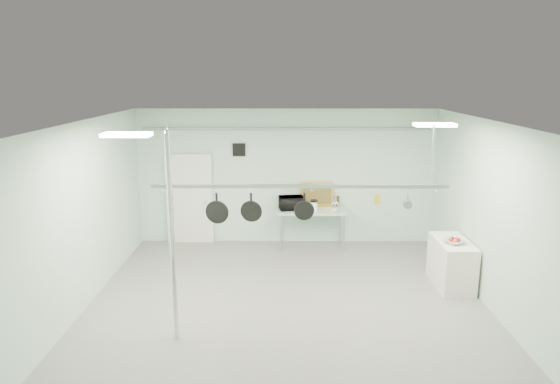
{
  "coord_description": "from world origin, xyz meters",
  "views": [
    {
      "loc": [
        -0.07,
        -7.57,
        3.96
      ],
      "look_at": [
        -0.12,
        1.0,
        1.94
      ],
      "focal_mm": 32.0,
      "sensor_mm": 36.0,
      "label": 1
    }
  ],
  "objects_px": {
    "prep_table": "(312,213)",
    "skillet_mid": "(251,208)",
    "pot_rack": "(300,184)",
    "microwave": "(291,203)",
    "chrome_pole": "(172,239)",
    "skillet_left": "(217,208)",
    "fruit_bowl": "(454,241)",
    "skillet_right": "(304,206)",
    "side_cabinet": "(451,263)",
    "coffee_canister": "(314,206)"
  },
  "relations": [
    {
      "from": "side_cabinet",
      "to": "skillet_left",
      "type": "bearing_deg",
      "value": -165.65
    },
    {
      "from": "skillet_mid",
      "to": "side_cabinet",
      "type": "bearing_deg",
      "value": 26.37
    },
    {
      "from": "coffee_canister",
      "to": "prep_table",
      "type": "bearing_deg",
      "value": 109.25
    },
    {
      "from": "side_cabinet",
      "to": "coffee_canister",
      "type": "bearing_deg",
      "value": 140.3
    },
    {
      "from": "chrome_pole",
      "to": "skillet_left",
      "type": "xyz_separation_m",
      "value": [
        0.55,
        0.9,
        0.23
      ]
    },
    {
      "from": "pot_rack",
      "to": "skillet_mid",
      "type": "xyz_separation_m",
      "value": [
        -0.79,
        0.0,
        -0.39
      ]
    },
    {
      "from": "skillet_right",
      "to": "skillet_mid",
      "type": "bearing_deg",
      "value": 178.14
    },
    {
      "from": "side_cabinet",
      "to": "coffee_canister",
      "type": "height_order",
      "value": "coffee_canister"
    },
    {
      "from": "chrome_pole",
      "to": "coffee_canister",
      "type": "bearing_deg",
      "value": 60.18
    },
    {
      "from": "coffee_canister",
      "to": "skillet_left",
      "type": "xyz_separation_m",
      "value": [
        -1.79,
        -3.18,
        0.81
      ]
    },
    {
      "from": "prep_table",
      "to": "coffee_canister",
      "type": "height_order",
      "value": "coffee_canister"
    },
    {
      "from": "side_cabinet",
      "to": "microwave",
      "type": "xyz_separation_m",
      "value": [
        -3.03,
        2.23,
        0.61
      ]
    },
    {
      "from": "fruit_bowl",
      "to": "skillet_right",
      "type": "bearing_deg",
      "value": -161.5
    },
    {
      "from": "chrome_pole",
      "to": "side_cabinet",
      "type": "xyz_separation_m",
      "value": [
        4.85,
        2.0,
        -1.15
      ]
    },
    {
      "from": "prep_table",
      "to": "side_cabinet",
      "type": "xyz_separation_m",
      "value": [
        2.55,
        -2.2,
        -0.38
      ]
    },
    {
      "from": "prep_table",
      "to": "fruit_bowl",
      "type": "xyz_separation_m",
      "value": [
        2.51,
        -2.35,
        0.11
      ]
    },
    {
      "from": "fruit_bowl",
      "to": "pot_rack",
      "type": "bearing_deg",
      "value": -161.96
    },
    {
      "from": "prep_table",
      "to": "pot_rack",
      "type": "relative_size",
      "value": 0.33
    },
    {
      "from": "skillet_left",
      "to": "coffee_canister",
      "type": "bearing_deg",
      "value": 69.74
    },
    {
      "from": "chrome_pole",
      "to": "fruit_bowl",
      "type": "bearing_deg",
      "value": 21.01
    },
    {
      "from": "prep_table",
      "to": "coffee_canister",
      "type": "distance_m",
      "value": 0.22
    },
    {
      "from": "prep_table",
      "to": "chrome_pole",
      "type": "bearing_deg",
      "value": -118.71
    },
    {
      "from": "prep_table",
      "to": "skillet_mid",
      "type": "xyz_separation_m",
      "value": [
        -1.19,
        -3.3,
        1.01
      ]
    },
    {
      "from": "prep_table",
      "to": "pot_rack",
      "type": "height_order",
      "value": "pot_rack"
    },
    {
      "from": "chrome_pole",
      "to": "skillet_right",
      "type": "height_order",
      "value": "chrome_pole"
    },
    {
      "from": "chrome_pole",
      "to": "fruit_bowl",
      "type": "height_order",
      "value": "chrome_pole"
    },
    {
      "from": "pot_rack",
      "to": "fruit_bowl",
      "type": "xyz_separation_m",
      "value": [
        2.91,
        0.95,
        -1.28
      ]
    },
    {
      "from": "side_cabinet",
      "to": "skillet_mid",
      "type": "relative_size",
      "value": 2.43
    },
    {
      "from": "fruit_bowl",
      "to": "coffee_canister",
      "type": "bearing_deg",
      "value": 137.9
    },
    {
      "from": "skillet_mid",
      "to": "prep_table",
      "type": "bearing_deg",
      "value": 80.15
    },
    {
      "from": "pot_rack",
      "to": "microwave",
      "type": "height_order",
      "value": "pot_rack"
    },
    {
      "from": "coffee_canister",
      "to": "skillet_left",
      "type": "relative_size",
      "value": 0.42
    },
    {
      "from": "chrome_pole",
      "to": "coffee_canister",
      "type": "height_order",
      "value": "chrome_pole"
    },
    {
      "from": "fruit_bowl",
      "to": "skillet_mid",
      "type": "distance_m",
      "value": 3.93
    },
    {
      "from": "side_cabinet",
      "to": "pot_rack",
      "type": "relative_size",
      "value": 0.25
    },
    {
      "from": "chrome_pole",
      "to": "skillet_mid",
      "type": "relative_size",
      "value": 6.49
    },
    {
      "from": "pot_rack",
      "to": "skillet_right",
      "type": "distance_m",
      "value": 0.37
    },
    {
      "from": "side_cabinet",
      "to": "pot_rack",
      "type": "height_order",
      "value": "pot_rack"
    },
    {
      "from": "microwave",
      "to": "skillet_mid",
      "type": "xyz_separation_m",
      "value": [
        -0.71,
        -3.33,
        0.78
      ]
    },
    {
      "from": "side_cabinet",
      "to": "skillet_right",
      "type": "relative_size",
      "value": 2.79
    },
    {
      "from": "microwave",
      "to": "prep_table",
      "type": "bearing_deg",
      "value": 167.28
    },
    {
      "from": "side_cabinet",
      "to": "coffee_canister",
      "type": "relative_size",
      "value": 5.51
    },
    {
      "from": "microwave",
      "to": "skillet_right",
      "type": "relative_size",
      "value": 1.29
    },
    {
      "from": "chrome_pole",
      "to": "skillet_mid",
      "type": "xyz_separation_m",
      "value": [
        1.11,
        0.9,
        0.24
      ]
    },
    {
      "from": "microwave",
      "to": "coffee_canister",
      "type": "height_order",
      "value": "microwave"
    },
    {
      "from": "prep_table",
      "to": "skillet_right",
      "type": "relative_size",
      "value": 3.71
    },
    {
      "from": "skillet_mid",
      "to": "skillet_right",
      "type": "bearing_deg",
      "value": 9.98
    },
    {
      "from": "chrome_pole",
      "to": "side_cabinet",
      "type": "height_order",
      "value": "chrome_pole"
    },
    {
      "from": "side_cabinet",
      "to": "microwave",
      "type": "bearing_deg",
      "value": 143.67
    },
    {
      "from": "skillet_mid",
      "to": "skillet_right",
      "type": "xyz_separation_m",
      "value": [
        0.87,
        0.0,
        0.03
      ]
    }
  ]
}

